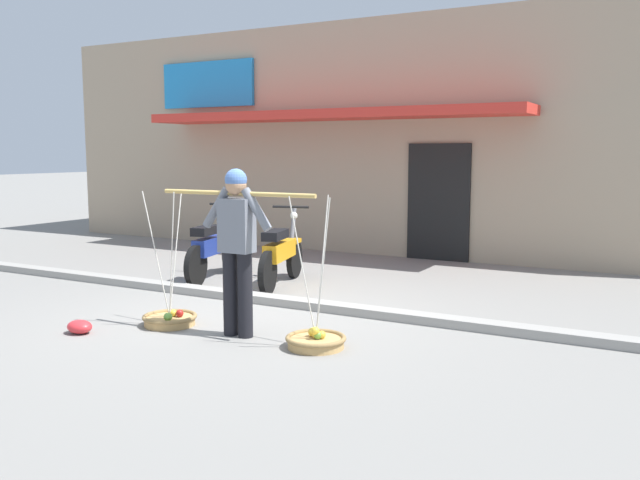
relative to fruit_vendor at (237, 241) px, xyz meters
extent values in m
plane|color=gray|center=(-0.32, 0.70, -0.98)|extent=(90.00, 90.00, 0.00)
cube|color=gray|center=(-0.32, 1.40, -0.93)|extent=(20.00, 0.24, 0.10)
cylinder|color=black|center=(-0.09, 0.00, -0.55)|extent=(0.15, 0.15, 0.86)
cylinder|color=black|center=(0.09, 0.00, -0.55)|extent=(0.15, 0.15, 0.86)
cube|color=slate|center=(0.00, 0.00, 0.15)|extent=(0.34, 0.20, 0.54)
sphere|color=tan|center=(0.00, 0.00, 0.56)|extent=(0.21, 0.21, 0.21)
sphere|color=#4C70B2|center=(0.00, 0.00, 0.61)|extent=(0.22, 0.22, 0.22)
cylinder|color=slate|center=(-0.24, 0.00, 0.32)|extent=(0.34, 0.09, 0.43)
cylinder|color=slate|center=(0.24, 0.00, 0.32)|extent=(0.34, 0.09, 0.43)
cylinder|color=tan|center=(0.00, 0.00, 0.47)|extent=(1.80, 0.06, 0.04)
cylinder|color=tan|center=(-0.90, -0.01, -0.93)|extent=(0.54, 0.54, 0.09)
torus|color=olive|center=(-0.90, -0.01, -0.88)|extent=(0.58, 0.58, 0.05)
sphere|color=#6EAA41|center=(-0.79, -0.15, -0.84)|extent=(0.09, 0.09, 0.09)
sphere|color=gold|center=(-0.87, 0.03, -0.85)|extent=(0.08, 0.08, 0.08)
sphere|color=#AB1F1B|center=(-0.80, 0.05, -0.85)|extent=(0.08, 0.08, 0.08)
cylinder|color=silver|center=(-0.90, 0.12, -0.21)|extent=(0.01, 0.26, 1.36)
cylinder|color=silver|center=(-1.01, -0.07, -0.21)|extent=(0.23, 0.14, 1.36)
cylinder|color=silver|center=(-0.79, -0.07, -0.21)|extent=(0.23, 0.14, 1.36)
cylinder|color=tan|center=(0.90, 0.01, -0.93)|extent=(0.54, 0.54, 0.09)
torus|color=olive|center=(0.90, 0.01, -0.88)|extent=(0.58, 0.58, 0.05)
sphere|color=gold|center=(0.90, 0.01, -0.85)|extent=(0.09, 0.09, 0.09)
sphere|color=gold|center=(0.95, 0.03, -0.85)|extent=(0.08, 0.08, 0.08)
sphere|color=#669E3C|center=(0.93, 0.00, -0.85)|extent=(0.08, 0.08, 0.08)
sphere|color=yellow|center=(0.84, 0.05, -0.84)|extent=(0.09, 0.09, 0.09)
sphere|color=yellow|center=(0.91, -0.02, -0.80)|extent=(0.08, 0.08, 0.08)
cylinder|color=silver|center=(0.90, 0.13, -0.21)|extent=(0.01, 0.26, 1.36)
cylinder|color=silver|center=(0.79, -0.05, -0.21)|extent=(0.23, 0.14, 1.36)
cylinder|color=silver|center=(1.01, -0.05, -0.21)|extent=(0.23, 0.14, 1.36)
cylinder|color=black|center=(-2.25, 2.99, -0.69)|extent=(0.20, 0.58, 0.58)
cylinder|color=black|center=(-1.98, 1.78, -0.69)|extent=(0.20, 0.58, 0.58)
cube|color=navy|center=(-2.25, 2.99, -0.43)|extent=(0.20, 0.30, 0.06)
cube|color=navy|center=(-2.10, 2.29, -0.47)|extent=(0.39, 0.92, 0.24)
cube|color=black|center=(-2.06, 2.11, -0.23)|extent=(0.34, 0.59, 0.12)
cylinder|color=slate|center=(-2.23, 2.90, -0.30)|extent=(0.12, 0.30, 0.76)
cylinder|color=black|center=(-2.21, 2.82, 0.09)|extent=(0.53, 0.15, 0.04)
sphere|color=silver|center=(-2.25, 2.97, -0.05)|extent=(0.11, 0.11, 0.11)
cylinder|color=black|center=(-1.14, 3.02, -0.69)|extent=(0.22, 0.58, 0.58)
cylinder|color=black|center=(-0.83, 1.82, -0.69)|extent=(0.22, 0.58, 0.58)
cube|color=orange|center=(-1.14, 3.02, -0.43)|extent=(0.21, 0.31, 0.06)
cube|color=orange|center=(-0.96, 2.32, -0.47)|extent=(0.42, 0.92, 0.24)
cube|color=black|center=(-0.91, 2.15, -0.23)|extent=(0.35, 0.60, 0.12)
cylinder|color=slate|center=(-1.11, 2.92, -0.30)|extent=(0.13, 0.30, 0.76)
cylinder|color=black|center=(-1.09, 2.85, 0.09)|extent=(0.53, 0.17, 0.04)
sphere|color=silver|center=(-1.13, 3.00, -0.05)|extent=(0.11, 0.11, 0.11)
cube|color=tan|center=(-1.77, 8.16, 1.12)|extent=(13.00, 5.00, 4.20)
cube|color=red|center=(-1.77, 5.16, 1.52)|extent=(7.15, 1.00, 0.16)
cube|color=#1E84D1|center=(-4.69, 5.61, 2.22)|extent=(2.20, 0.08, 0.90)
cube|color=black|center=(0.18, 5.64, 0.02)|extent=(1.10, 0.06, 2.00)
ellipsoid|color=red|center=(-1.49, -0.71, -0.91)|extent=(0.28, 0.22, 0.14)
camera|label=1|loc=(3.94, -5.47, 0.88)|focal=37.97mm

